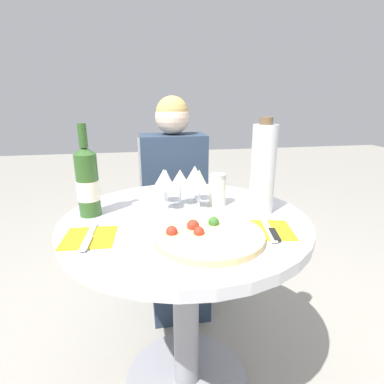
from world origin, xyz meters
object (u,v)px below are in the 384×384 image
pizza_large (207,235)px  wine_bottle (88,182)px  chair_behind_diner (173,218)px  seated_diner (176,216)px  dining_table (186,266)px  tall_carafe (263,169)px

pizza_large → wine_bottle: 0.47m
chair_behind_diner → seated_diner: size_ratio=0.79×
dining_table → wine_bottle: wine_bottle is taller
pizza_large → tall_carafe: 0.34m
tall_carafe → pizza_large: bearing=-143.2°
dining_table → seated_diner: (0.04, 0.59, -0.04)m
dining_table → pizza_large: (0.04, -0.19, 0.21)m
tall_carafe → wine_bottle: bearing=172.4°
wine_bottle → seated_diner: bearing=54.2°
dining_table → tall_carafe: tall_carafe is taller
dining_table → tall_carafe: (0.28, -0.01, 0.36)m
chair_behind_diner → wine_bottle: size_ratio=2.91×
chair_behind_diner → pizza_large: 0.98m
chair_behind_diner → wine_bottle: (-0.37, -0.66, 0.43)m
tall_carafe → seated_diner: bearing=111.7°
pizza_large → dining_table: bearing=101.0°
dining_table → pizza_large: bearing=-79.0°
dining_table → tall_carafe: 0.46m
pizza_large → tall_carafe: bearing=36.8°
dining_table → seated_diner: 0.60m
dining_table → chair_behind_diner: 0.75m
dining_table → tall_carafe: size_ratio=2.55×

